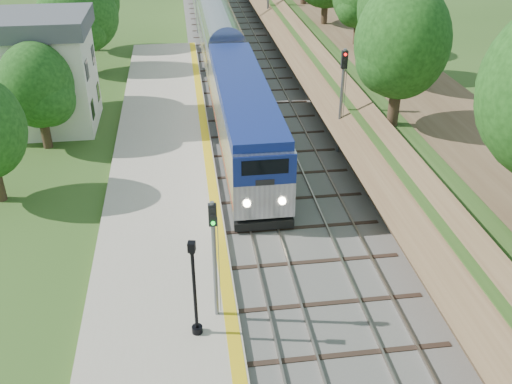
{
  "coord_description": "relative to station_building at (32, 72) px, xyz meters",
  "views": [
    {
      "loc": [
        -3.71,
        -10.34,
        16.45
      ],
      "look_at": [
        -0.5,
        13.38,
        2.8
      ],
      "focal_mm": 40.0,
      "sensor_mm": 36.0,
      "label": 1
    }
  ],
  "objects": [
    {
      "name": "trees_behind_platform",
      "position": [
        2.83,
        -9.33,
        0.44
      ],
      "size": [
        7.82,
        53.32,
        7.21
      ],
      "color": "#332316",
      "rests_on": "ground"
    },
    {
      "name": "platform",
      "position": [
        8.8,
        -14.0,
        -3.9
      ],
      "size": [
        6.4,
        68.0,
        0.38
      ],
      "primitive_type": "cube",
      "color": "#AA9E89",
      "rests_on": "ground"
    },
    {
      "name": "signal_farside",
      "position": [
        20.2,
        -7.28,
        0.2
      ],
      "size": [
        0.37,
        0.3,
        6.83
      ],
      "color": "slate",
      "rests_on": "ground"
    },
    {
      "name": "station_building",
      "position": [
        0.0,
        0.0,
        0.0
      ],
      "size": [
        8.6,
        6.6,
        8.0
      ],
      "color": "white",
      "rests_on": "ground"
    },
    {
      "name": "signal_platform",
      "position": [
        11.1,
        -22.28,
        -0.4
      ],
      "size": [
        0.32,
        0.25,
        5.38
      ],
      "color": "slate",
      "rests_on": "platform"
    },
    {
      "name": "yellow_stripe",
      "position": [
        11.65,
        -14.0,
        -3.7
      ],
      "size": [
        0.55,
        68.0,
        0.01
      ],
      "primitive_type": "cube",
      "color": "gold",
      "rests_on": "platform"
    },
    {
      "name": "lamppost_far",
      "position": [
        10.24,
        -23.26,
        -1.77
      ],
      "size": [
        0.43,
        0.43,
        4.33
      ],
      "color": "black",
      "rests_on": "platform"
    },
    {
      "name": "embankment",
      "position": [
        24.35,
        30.0,
        -2.14
      ],
      "size": [
        10.64,
        170.0,
        11.7
      ],
      "color": "brown",
      "rests_on": "ground"
    },
    {
      "name": "trackbed",
      "position": [
        16.0,
        30.0,
        -4.02
      ],
      "size": [
        9.5,
        170.0,
        0.28
      ],
      "color": "#4C4944",
      "rests_on": "ground"
    }
  ]
}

